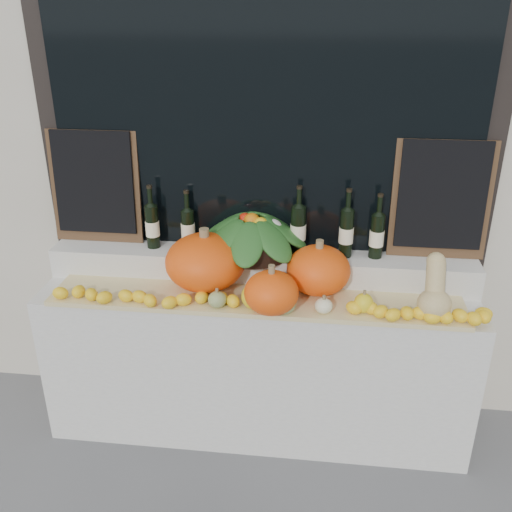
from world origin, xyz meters
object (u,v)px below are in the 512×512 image
Objects in this scene: produce_bowl at (252,234)px; wine_bottle_tall at (298,229)px; pumpkin_left at (205,262)px; butternut_squash at (435,293)px; pumpkin_right at (318,270)px.

wine_bottle_tall reaches higher than produce_bowl.
wine_bottle_tall is (0.47, 0.20, 0.12)m from pumpkin_left.
butternut_squash is 0.77m from wine_bottle_tall.
produce_bowl is at bearing -172.05° from wine_bottle_tall.
butternut_squash is 0.97m from produce_bowl.
wine_bottle_tall is at bearing 22.94° from pumpkin_left.
wine_bottle_tall reaches higher than pumpkin_left.
pumpkin_left is at bearing 172.32° from butternut_squash.
butternut_squash reaches higher than pumpkin_left.
produce_bowl is at bearing 36.26° from pumpkin_left.
pumpkin_right is 0.52× the size of produce_bowl.
produce_bowl is (-0.36, 0.15, 0.12)m from pumpkin_right.
wine_bottle_tall is at bearing 152.38° from butternut_squash.
butternut_squash is 0.47× the size of produce_bowl.
produce_bowl is at bearing 157.35° from pumpkin_right.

